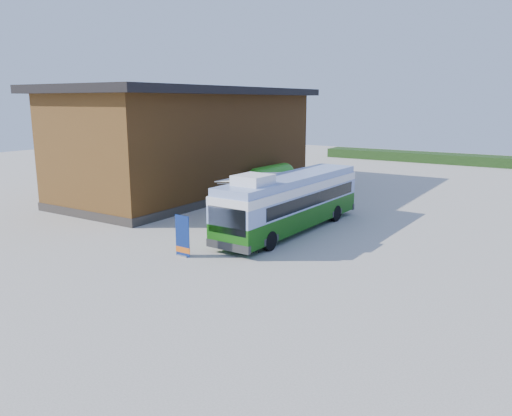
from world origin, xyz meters
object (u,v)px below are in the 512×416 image
Objects in this scene: bus at (291,201)px; picnic_table at (247,237)px; banner at (183,240)px; person_b at (253,186)px; person_a at (250,190)px; slurry_tanker at (271,177)px.

picnic_table is at bearing -89.12° from bus.
banner is 2.94m from picnic_table.
person_a is at bearing 77.90° from person_b.
banner reaches higher than person_a.
bus is 6.64m from banner.
slurry_tanker is (-0.00, 2.43, 0.33)m from person_b.
slurry_tanker reaches higher than banner.
bus is 4.10m from picnic_table.
banner is at bearing -69.71° from slurry_tanker.
picnic_table is at bearing -60.28° from slurry_tanker.
person_a reaches higher than person_b.
slurry_tanker is at bearing 128.06° from bus.
banner is 1.12× the size of person_b.
banner is 13.64m from person_b.
banner is at bearing 69.87° from person_b.
banner is 0.34× the size of slurry_tanker.
banner reaches higher than picnic_table.
bus reaches higher than banner.
picnic_table is 10.22m from person_a.
bus is 6.20× the size of person_a.
picnic_table is 0.92× the size of person_a.
banner is at bearing -104.01° from bus.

